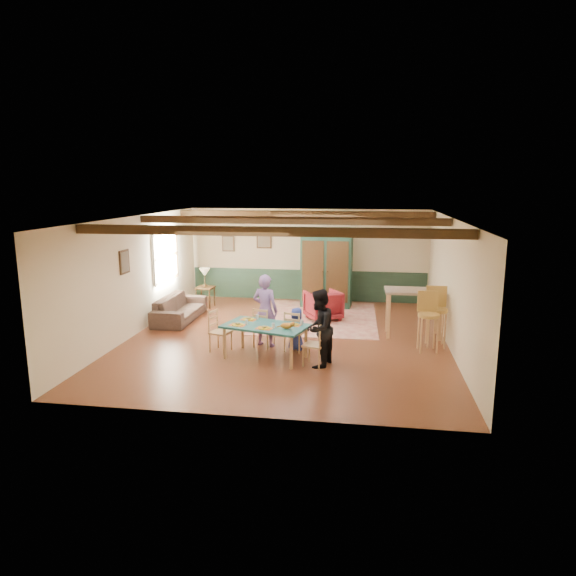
# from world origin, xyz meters

# --- Properties ---
(floor) EXTENTS (8.00, 8.00, 0.00)m
(floor) POSITION_xyz_m (0.00, 0.00, 0.00)
(floor) COLOR #592919
(floor) RESTS_ON ground
(wall_back) EXTENTS (7.00, 0.02, 2.70)m
(wall_back) POSITION_xyz_m (0.00, 4.00, 1.35)
(wall_back) COLOR beige
(wall_back) RESTS_ON floor
(wall_left) EXTENTS (0.02, 8.00, 2.70)m
(wall_left) POSITION_xyz_m (-3.50, 0.00, 1.35)
(wall_left) COLOR beige
(wall_left) RESTS_ON floor
(wall_right) EXTENTS (0.02, 8.00, 2.70)m
(wall_right) POSITION_xyz_m (3.50, 0.00, 1.35)
(wall_right) COLOR beige
(wall_right) RESTS_ON floor
(ceiling) EXTENTS (7.00, 8.00, 0.02)m
(ceiling) POSITION_xyz_m (0.00, 0.00, 2.70)
(ceiling) COLOR silver
(ceiling) RESTS_ON wall_back
(wainscot_back) EXTENTS (6.95, 0.03, 0.90)m
(wainscot_back) POSITION_xyz_m (0.00, 3.98, 0.45)
(wainscot_back) COLOR #1F392A
(wainscot_back) RESTS_ON floor
(ceiling_beam_front) EXTENTS (6.95, 0.16, 0.16)m
(ceiling_beam_front) POSITION_xyz_m (0.00, -2.30, 2.61)
(ceiling_beam_front) COLOR black
(ceiling_beam_front) RESTS_ON ceiling
(ceiling_beam_mid) EXTENTS (6.95, 0.16, 0.16)m
(ceiling_beam_mid) POSITION_xyz_m (0.00, 0.40, 2.61)
(ceiling_beam_mid) COLOR black
(ceiling_beam_mid) RESTS_ON ceiling
(ceiling_beam_back) EXTENTS (6.95, 0.16, 0.16)m
(ceiling_beam_back) POSITION_xyz_m (0.00, 3.00, 2.61)
(ceiling_beam_back) COLOR black
(ceiling_beam_back) RESTS_ON ceiling
(window_left) EXTENTS (0.06, 1.60, 1.30)m
(window_left) POSITION_xyz_m (-3.47, 1.70, 1.55)
(window_left) COLOR white
(window_left) RESTS_ON wall_left
(picture_left_wall) EXTENTS (0.04, 0.42, 0.52)m
(picture_left_wall) POSITION_xyz_m (-3.47, -0.60, 1.75)
(picture_left_wall) COLOR gray
(picture_left_wall) RESTS_ON wall_left
(picture_back_a) EXTENTS (0.45, 0.04, 0.55)m
(picture_back_a) POSITION_xyz_m (-1.30, 3.97, 1.80)
(picture_back_a) COLOR gray
(picture_back_a) RESTS_ON wall_back
(picture_back_b) EXTENTS (0.38, 0.04, 0.48)m
(picture_back_b) POSITION_xyz_m (-2.40, 3.97, 1.65)
(picture_back_b) COLOR gray
(picture_back_b) RESTS_ON wall_back
(dining_table) EXTENTS (1.80, 1.30, 0.68)m
(dining_table) POSITION_xyz_m (-0.22, -1.37, 0.34)
(dining_table) COLOR #1D5D5C
(dining_table) RESTS_ON floor
(dining_chair_far_left) EXTENTS (0.47, 0.48, 0.86)m
(dining_chair_far_left) POSITION_xyz_m (-0.39, -0.64, 0.43)
(dining_chair_far_left) COLOR tan
(dining_chair_far_left) RESTS_ON floor
(dining_chair_far_right) EXTENTS (0.47, 0.48, 0.86)m
(dining_chair_far_right) POSITION_xyz_m (0.30, -0.84, 0.43)
(dining_chair_far_right) COLOR tan
(dining_chair_far_right) RESTS_ON floor
(dining_chair_end_left) EXTENTS (0.48, 0.47, 0.86)m
(dining_chair_end_left) POSITION_xyz_m (-1.22, -1.09, 0.43)
(dining_chair_end_left) COLOR tan
(dining_chair_end_left) RESTS_ON floor
(dining_chair_end_right) EXTENTS (0.48, 0.47, 0.86)m
(dining_chair_end_right) POSITION_xyz_m (0.78, -1.64, 0.43)
(dining_chair_end_right) COLOR tan
(dining_chair_end_right) RESTS_ON floor
(person_man) EXTENTS (0.65, 0.51, 1.55)m
(person_man) POSITION_xyz_m (-0.37, -0.57, 0.78)
(person_man) COLOR #8662A9
(person_man) RESTS_ON floor
(person_woman) EXTENTS (0.74, 0.85, 1.49)m
(person_woman) POSITION_xyz_m (0.87, -1.67, 0.74)
(person_woman) COLOR black
(person_woman) RESTS_ON floor
(person_child) EXTENTS (0.50, 0.40, 0.91)m
(person_child) POSITION_xyz_m (0.32, -0.77, 0.45)
(person_child) COLOR #27399E
(person_child) RESTS_ON floor
(cat) EXTENTS (0.35, 0.21, 0.16)m
(cat) POSITION_xyz_m (0.23, -1.58, 0.76)
(cat) COLOR orange
(cat) RESTS_ON dining_table
(place_setting_near_left) EXTENTS (0.42, 0.36, 0.11)m
(place_setting_near_left) POSITION_xyz_m (-0.76, -1.45, 0.73)
(place_setting_near_left) COLOR gold
(place_setting_near_left) RESTS_ON dining_table
(place_setting_near_center) EXTENTS (0.42, 0.36, 0.11)m
(place_setting_near_center) POSITION_xyz_m (-0.19, -1.61, 0.73)
(place_setting_near_center) COLOR gold
(place_setting_near_center) RESTS_ON dining_table
(place_setting_far_left) EXTENTS (0.42, 0.36, 0.11)m
(place_setting_far_left) POSITION_xyz_m (-0.64, -1.02, 0.73)
(place_setting_far_left) COLOR gold
(place_setting_far_left) RESTS_ON dining_table
(place_setting_far_right) EXTENTS (0.42, 0.36, 0.11)m
(place_setting_far_right) POSITION_xyz_m (0.32, -1.28, 0.73)
(place_setting_far_right) COLOR gold
(place_setting_far_right) RESTS_ON dining_table
(area_rug) EXTENTS (3.16, 3.72, 0.01)m
(area_rug) POSITION_xyz_m (0.47, 1.93, 0.01)
(area_rug) COLOR beige
(area_rug) RESTS_ON floor
(armoire) EXTENTS (1.58, 0.73, 2.18)m
(armoire) POSITION_xyz_m (0.63, 3.20, 1.09)
(armoire) COLOR #16382A
(armoire) RESTS_ON floor
(armchair) EXTENTS (1.10, 1.11, 0.75)m
(armchair) POSITION_xyz_m (0.66, 1.77, 0.37)
(armchair) COLOR #56111A
(armchair) RESTS_ON floor
(sofa) EXTENTS (0.83, 2.09, 0.61)m
(sofa) POSITION_xyz_m (-2.95, 1.19, 0.30)
(sofa) COLOR #3D2E26
(sofa) RESTS_ON floor
(end_table) EXTENTS (0.50, 0.50, 0.58)m
(end_table) POSITION_xyz_m (-2.72, 2.61, 0.29)
(end_table) COLOR black
(end_table) RESTS_ON floor
(table_lamp) EXTENTS (0.33, 0.33, 0.53)m
(table_lamp) POSITION_xyz_m (-2.72, 2.61, 0.84)
(table_lamp) COLOR beige
(table_lamp) RESTS_ON end_table
(counter_table) EXTENTS (1.31, 0.78, 1.08)m
(counter_table) POSITION_xyz_m (2.80, 0.62, 0.54)
(counter_table) COLOR tan
(counter_table) RESTS_ON floor
(bar_stool_left) EXTENTS (0.47, 0.51, 1.24)m
(bar_stool_left) POSITION_xyz_m (3.02, -0.44, 0.62)
(bar_stool_left) COLOR tan
(bar_stool_left) RESTS_ON floor
(bar_stool_right) EXTENTS (0.46, 0.50, 1.28)m
(bar_stool_right) POSITION_xyz_m (3.22, -0.07, 0.64)
(bar_stool_right) COLOR tan
(bar_stool_right) RESTS_ON floor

